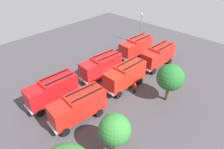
{
  "coord_description": "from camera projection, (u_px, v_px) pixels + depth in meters",
  "views": [
    {
      "loc": [
        19.28,
        18.28,
        18.79
      ],
      "look_at": [
        0.0,
        0.0,
        1.4
      ],
      "focal_mm": 32.07,
      "sensor_mm": 36.0,
      "label": 1
    }
  ],
  "objects": [
    {
      "name": "tree_1",
      "position": [
        115.0,
        130.0,
        19.73
      ],
      "size": [
        3.28,
        3.28,
        5.09
      ],
      "color": "brown",
      "rests_on": "ground"
    },
    {
      "name": "firefighter_0",
      "position": [
        82.0,
        97.0,
        27.85
      ],
      "size": [
        0.32,
        0.46,
        1.7
      ],
      "rotation": [
        0.0,
        0.0,
        3.34
      ],
      "color": "black",
      "rests_on": "ground"
    },
    {
      "name": "ground_plane",
      "position": [
        112.0,
        82.0,
        32.52
      ],
      "size": [
        55.4,
        55.4,
        0.0
      ],
      "primitive_type": "plane",
      "color": "#423F44"
    },
    {
      "name": "fire_truck_3",
      "position": [
        158.0,
        56.0,
        35.54
      ],
      "size": [
        7.3,
        3.02,
        3.88
      ],
      "rotation": [
        0.0,
        0.0,
        -0.04
      ],
      "color": "red",
      "rests_on": "ground"
    },
    {
      "name": "fire_truck_1",
      "position": [
        101.0,
        66.0,
        32.47
      ],
      "size": [
        7.4,
        3.3,
        3.88
      ],
      "rotation": [
        0.0,
        0.0,
        -0.09
      ],
      "color": "red",
      "rests_on": "ground"
    },
    {
      "name": "traffic_cone_0",
      "position": [
        110.0,
        114.0,
        25.88
      ],
      "size": [
        0.44,
        0.44,
        0.63
      ],
      "primitive_type": "cone",
      "color": "#F2600C",
      "rests_on": "ground"
    },
    {
      "name": "firefighter_1",
      "position": [
        135.0,
        88.0,
        29.52
      ],
      "size": [
        0.3,
        0.45,
        1.77
      ],
      "rotation": [
        0.0,
        0.0,
        3.3
      ],
      "color": "black",
      "rests_on": "ground"
    },
    {
      "name": "lamppost",
      "position": [
        141.0,
        26.0,
        42.83
      ],
      "size": [
        0.36,
        0.36,
        6.82
      ],
      "color": "slate",
      "rests_on": "ground"
    },
    {
      "name": "fire_truck_5",
      "position": [
        78.0,
        106.0,
        24.45
      ],
      "size": [
        7.43,
        3.43,
        3.88
      ],
      "rotation": [
        0.0,
        0.0,
        -0.12
      ],
      "color": "red",
      "rests_on": "ground"
    },
    {
      "name": "fire_truck_2",
      "position": [
        52.0,
        90.0,
        27.16
      ],
      "size": [
        7.32,
        3.06,
        3.88
      ],
      "rotation": [
        0.0,
        0.0,
        -0.05
      ],
      "color": "red",
      "rests_on": "ground"
    },
    {
      "name": "fire_truck_4",
      "position": [
        125.0,
        75.0,
        30.26
      ],
      "size": [
        7.29,
        2.97,
        3.88
      ],
      "rotation": [
        0.0,
        0.0,
        -0.04
      ],
      "color": "red",
      "rests_on": "ground"
    },
    {
      "name": "tree_0",
      "position": [
        170.0,
        78.0,
        26.67
      ],
      "size": [
        3.68,
        3.68,
        5.71
      ],
      "color": "brown",
      "rests_on": "ground"
    },
    {
      "name": "fire_truck_0",
      "position": [
        136.0,
        46.0,
        38.66
      ],
      "size": [
        7.35,
        3.15,
        3.88
      ],
      "rotation": [
        0.0,
        0.0,
        -0.07
      ],
      "color": "red",
      "rests_on": "ground"
    }
  ]
}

